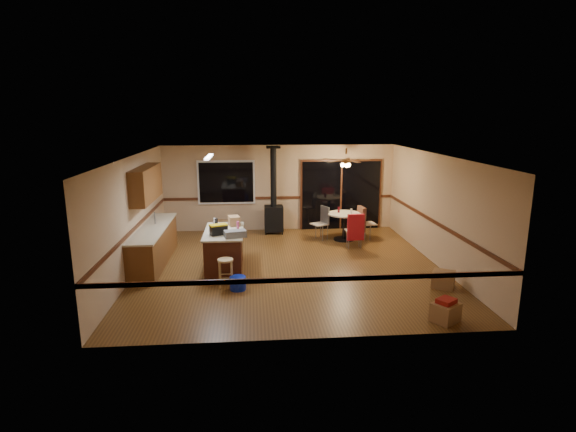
{
  "coord_description": "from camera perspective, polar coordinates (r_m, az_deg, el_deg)",
  "views": [
    {
      "loc": [
        -0.86,
        -10.01,
        3.52
      ],
      "look_at": [
        0.0,
        0.3,
        1.15
      ],
      "focal_mm": 28.0,
      "sensor_mm": 36.0,
      "label": 1
    }
  ],
  "objects": [
    {
      "name": "wall_left",
      "position": [
        10.59,
        -19.09,
        0.08
      ],
      "size": [
        0.0,
        7.0,
        7.0
      ],
      "primitive_type": "plane",
      "rotation": [
        1.57,
        0.0,
        1.57
      ],
      "color": "tan",
      "rests_on": "ground"
    },
    {
      "name": "floor",
      "position": [
        10.65,
        0.13,
        -6.4
      ],
      "size": [
        7.0,
        7.0,
        0.0
      ],
      "primitive_type": "plane",
      "color": "brown",
      "rests_on": "ground"
    },
    {
      "name": "box_under_window",
      "position": [
        13.56,
        -8.4,
        -1.43
      ],
      "size": [
        0.55,
        0.46,
        0.4
      ],
      "primitive_type": "cube",
      "rotation": [
        0.0,
        0.0,
        -0.15
      ],
      "color": "olive",
      "rests_on": "floor"
    },
    {
      "name": "upper_cabinets",
      "position": [
        11.11,
        -17.57,
        3.91
      ],
      "size": [
        0.35,
        2.0,
        0.8
      ],
      "primitive_type": "cube",
      "color": "brown",
      "rests_on": "ground"
    },
    {
      "name": "wall_right",
      "position": [
        11.14,
        18.38,
        0.74
      ],
      "size": [
        0.0,
        7.0,
        7.0
      ],
      "primitive_type": "plane",
      "rotation": [
        1.57,
        0.0,
        -1.57
      ],
      "color": "tan",
      "rests_on": "ground"
    },
    {
      "name": "box_corner_b",
      "position": [
        9.88,
        19.12,
        -7.63
      ],
      "size": [
        0.56,
        0.54,
        0.35
      ],
      "primitive_type": "cube",
      "rotation": [
        0.0,
        0.0,
        -0.54
      ],
      "color": "olive",
      "rests_on": "floor"
    },
    {
      "name": "bar_stool",
      "position": [
        9.46,
        -7.91,
        -7.14
      ],
      "size": [
        0.37,
        0.37,
        0.59
      ],
      "primitive_type": "cylinder",
      "rotation": [
        0.0,
        0.0,
        0.13
      ],
      "color": "tan",
      "rests_on": "floor"
    },
    {
      "name": "box_on_island",
      "position": [
        10.82,
        -6.86,
        -0.6
      ],
      "size": [
        0.31,
        0.38,
        0.22
      ],
      "primitive_type": "cube",
      "rotation": [
        0.0,
        0.0,
        0.22
      ],
      "color": "olive",
      "rests_on": "kitchen_island"
    },
    {
      "name": "glass_cream",
      "position": [
        12.71,
        8.05,
        0.62
      ],
      "size": [
        0.07,
        0.07,
        0.13
      ],
      "primitive_type": "cylinder",
      "rotation": [
        0.0,
        0.0,
        -0.4
      ],
      "color": "beige",
      "rests_on": "dining_table"
    },
    {
      "name": "countertop",
      "position": [
        11.09,
        -16.81,
        -1.44
      ],
      "size": [
        0.64,
        3.04,
        0.04
      ],
      "primitive_type": "cube",
      "color": "beige",
      "rests_on": "lower_cabinets"
    },
    {
      "name": "kitchen_island",
      "position": [
        10.49,
        -8.08,
        -4.23
      ],
      "size": [
        0.88,
        1.68,
        0.9
      ],
      "color": "#421B10",
      "rests_on": "ground"
    },
    {
      "name": "window",
      "position": [
        13.63,
        -7.84,
        4.26
      ],
      "size": [
        1.72,
        0.1,
        1.32
      ],
      "primitive_type": "cube",
      "color": "black",
      "rests_on": "ground"
    },
    {
      "name": "dining_table",
      "position": [
        12.78,
        7.17,
        -0.71
      ],
      "size": [
        0.94,
        0.94,
        0.78
      ],
      "color": "black",
      "rests_on": "ground"
    },
    {
      "name": "chair_left",
      "position": [
        12.8,
        4.39,
        -0.38
      ],
      "size": [
        0.54,
        0.54,
        0.51
      ],
      "color": "tan",
      "rests_on": "ground"
    },
    {
      "name": "wall_back",
      "position": [
        13.72,
        -1.11,
        3.58
      ],
      "size": [
        7.0,
        0.0,
        7.0
      ],
      "primitive_type": "plane",
      "rotation": [
        1.57,
        0.0,
        0.0
      ],
      "color": "tan",
      "rests_on": "ground"
    },
    {
      "name": "chair_near",
      "position": [
        11.96,
        8.56,
        -1.4
      ],
      "size": [
        0.45,
        0.49,
        0.7
      ],
      "color": "tan",
      "rests_on": "ground"
    },
    {
      "name": "ceiling_fan",
      "position": [
        12.5,
        7.38,
        6.79
      ],
      "size": [
        0.24,
        0.24,
        0.55
      ],
      "color": "brown",
      "rests_on": "ceiling"
    },
    {
      "name": "fluorescent_strip",
      "position": [
        10.4,
        -10.02,
        7.41
      ],
      "size": [
        0.1,
        1.2,
        0.04
      ],
      "primitive_type": "cube",
      "color": "white",
      "rests_on": "ceiling"
    },
    {
      "name": "toolbox_black",
      "position": [
        10.04,
        -8.81,
        -1.79
      ],
      "size": [
        0.41,
        0.32,
        0.2
      ],
      "primitive_type": "cube",
      "rotation": [
        0.0,
        0.0,
        0.4
      ],
      "color": "black",
      "rests_on": "kitchen_island"
    },
    {
      "name": "chair_rail",
      "position": [
        10.36,
        0.14,
        -1.18
      ],
      "size": [
        7.0,
        7.0,
        0.08
      ],
      "primitive_type": null,
      "color": "#462111",
      "rests_on": "ground"
    },
    {
      "name": "wall_front",
      "position": [
        6.93,
        2.61,
        -5.78
      ],
      "size": [
        7.0,
        0.0,
        7.0
      ],
      "primitive_type": "plane",
      "rotation": [
        -1.57,
        0.0,
        0.0
      ],
      "color": "tan",
      "rests_on": "ground"
    },
    {
      "name": "box_corner_a",
      "position": [
        8.38,
        19.36,
        -11.44
      ],
      "size": [
        0.57,
        0.56,
        0.34
      ],
      "primitive_type": "cube",
      "rotation": [
        0.0,
        0.0,
        0.6
      ],
      "color": "olive",
      "rests_on": "floor"
    },
    {
      "name": "lower_cabinets",
      "position": [
        11.21,
        -16.66,
        -3.67
      ],
      "size": [
        0.6,
        3.0,
        0.86
      ],
      "primitive_type": "cube",
      "color": "brown",
      "rests_on": "ground"
    },
    {
      "name": "wood_stove",
      "position": [
        13.37,
        -1.83,
        0.85
      ],
      "size": [
        0.55,
        0.5,
        2.52
      ],
      "color": "black",
      "rests_on": "ground"
    },
    {
      "name": "bottle_white",
      "position": [
        10.89,
        -9.29,
        -0.71
      ],
      "size": [
        0.07,
        0.07,
        0.18
      ],
      "primitive_type": "cylinder",
      "rotation": [
        0.0,
        0.0,
        0.17
      ],
      "color": "white",
      "rests_on": "kitchen_island"
    },
    {
      "name": "glass_red",
      "position": [
        12.78,
        6.46,
        0.8
      ],
      "size": [
        0.07,
        0.07,
        0.16
      ],
      "primitive_type": "cylinder",
      "rotation": [
        0.0,
        0.0,
        0.2
      ],
      "color": "#590C14",
      "rests_on": "dining_table"
    },
    {
      "name": "toolbox_grey",
      "position": [
        9.81,
        -6.74,
        -2.25
      ],
      "size": [
        0.51,
        0.36,
        0.15
      ],
      "primitive_type": "cube",
      "rotation": [
        0.0,
        0.0,
        0.24
      ],
      "color": "slate",
      "rests_on": "kitchen_island"
    },
    {
      "name": "bottle_pink",
      "position": [
        10.4,
        -6.39,
        -1.22
      ],
      "size": [
        0.07,
        0.07,
        0.2
      ],
      "primitive_type": "cylinder",
      "rotation": [
        0.0,
        0.0,
        0.2
      ],
      "color": "#D84C8C",
      "rests_on": "kitchen_island"
    },
    {
      "name": "bottle_dark",
      "position": [
        10.53,
        -9.09,
        -0.98
      ],
      "size": [
        0.07,
        0.07,
        0.25
      ],
      "primitive_type": "cylinder",
      "rotation": [
        0.0,
        0.0,
        0.05
      ],
      "color": "black",
      "rests_on": "kitchen_island"
    },
    {
      "name": "chair_right",
      "position": [
        12.91,
        9.41,
        -0.37
      ],
      "size": [
        0.52,
        0.48,
        0.7
      ],
      "color": "tan",
      "rests_on": "ground"
    },
    {
      "name": "box_small_red",
      "position": [
        8.3,
        19.47,
        -10.13
      ],
      "size": [
        0.39,
        0.38,
        0.08
      ],
      "primitive_type": "cube",
      "rotation": [
        0.0,
        0.0,
        0.6
      ],
      "color": "maroon",
      "rests_on": "box_corner_a"
    },
    {
      "name": "ceiling",
      "position": [
        10.09,
        0.14,
        7.67
      ],
      "size": [
        7.0,
        7.0,
        0.0
      ],
      "primitive_type": "plane",
      "rotation": [
        3.14,
        0.0,
        0.0
      ],
      "color": "silver",
      "rests_on": "ground"
    },
    {
      "name": "toolbox_yellow_lid",
      "position": [
        10.01,
        -8.83,
        -1.14
      ],
      "size": [
        0.43,
        0.34,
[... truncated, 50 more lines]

